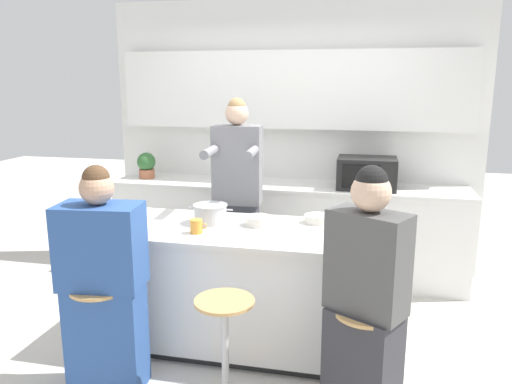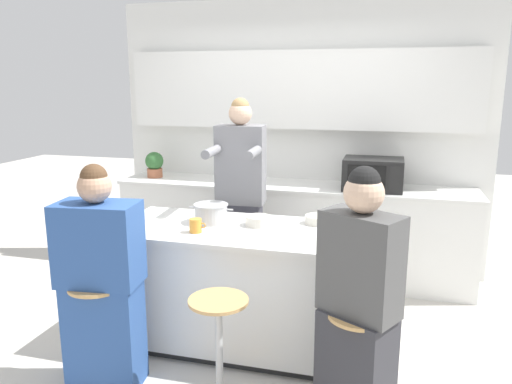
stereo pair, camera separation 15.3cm
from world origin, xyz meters
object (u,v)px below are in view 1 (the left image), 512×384
Objects in this scene: bar_stool_rightmost at (364,366)px; person_seated_near at (365,310)px; fruit_bowl at (258,221)px; bar_stool_center at (225,352)px; potted_plant at (146,165)px; cooking_pot at (210,214)px; bar_stool_leftmost at (102,336)px; person_wrapped_blanket at (104,288)px; kitchen_island at (254,287)px; microwave at (367,173)px; coffee_cup_near at (196,226)px; person_cooking at (237,205)px.

person_seated_near is at bearing 155.65° from bar_stool_rightmost.
person_seated_near is 8.12× the size of fruit_bowl.
potted_plant is at bearing 123.95° from bar_stool_center.
cooking_pot is at bearing 112.47° from bar_stool_center.
fruit_bowl reaches higher than bar_stool_leftmost.
bar_stool_center is 0.48× the size of person_wrapped_blanket.
person_seated_near is (-0.01, 0.00, 0.33)m from bar_stool_rightmost.
person_seated_near is at bearing -46.39° from fruit_bowl.
bar_stool_leftmost is at bearing -72.94° from potted_plant.
microwave is at bearing 61.28° from kitchen_island.
kitchen_island is 3.71× the size of microwave.
person_wrapped_blanket is at bearing -137.42° from kitchen_island.
kitchen_island is 0.48m from fruit_bowl.
person_seated_near is 1.29m from coffee_cup_near.
cooking_pot is at bearing 54.84° from person_wrapped_blanket.
person_cooking is 1.41m from potted_plant.
person_wrapped_blanket is (0.02, 0.02, 0.32)m from bar_stool_leftmost.
coffee_cup_near is at bearing 45.53° from person_wrapped_blanket.
bar_stool_center is 2.38m from microwave.
kitchen_island is 1.09m from bar_stool_leftmost.
fruit_bowl reaches higher than bar_stool_center.
cooking_pot is (0.45, 0.82, 0.60)m from bar_stool_leftmost.
fruit_bowl is (0.01, 0.10, 0.47)m from kitchen_island.
coffee_cup_near is (-1.14, 0.54, 0.25)m from person_seated_near.
kitchen_island reaches higher than bar_stool_leftmost.
fruit_bowl is at bearing 89.18° from bar_stool_center.
bar_stool_center is 0.85m from person_seated_near.
microwave is (1.54, 2.10, 0.40)m from person_wrapped_blanket.
cooking_pot is 1.72m from microwave.
microwave is (1.56, 2.13, 0.72)m from bar_stool_leftmost.
cooking_pot is 0.36m from fruit_bowl.
bar_stool_rightmost is (0.80, -0.72, -0.09)m from kitchen_island.
kitchen_island is 1.08m from bar_stool_rightmost.
coffee_cup_near reaches higher than kitchen_island.
person_seated_near is at bearing 0.83° from bar_stool_leftmost.
person_wrapped_blanket is (-1.57, 0.00, 0.32)m from bar_stool_rightmost.
microwave is (0.76, 2.14, 0.72)m from bar_stool_center.
bar_stool_leftmost is at bearing -179.34° from bar_stool_rightmost.
person_cooking reaches higher than bar_stool_rightmost.
fruit_bowl is 1.98m from potted_plant.
cooking_pot is at bearing 173.97° from person_seated_near.
coffee_cup_near is at bearing -153.72° from kitchen_island.
fruit_bowl is (-0.77, 0.81, 0.23)m from person_seated_near.
microwave reaches higher than fruit_bowl.
coffee_cup_near reaches higher than bar_stool_rightmost.
microwave is (0.75, 1.29, 0.15)m from fruit_bowl.
person_cooking is 1.30m from microwave.
person_wrapped_blanket is 2.27m from potted_plant.
microwave is (0.76, 1.39, 0.62)m from kitchen_island.
bar_stool_leftmost is 1.57m from person_cooking.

